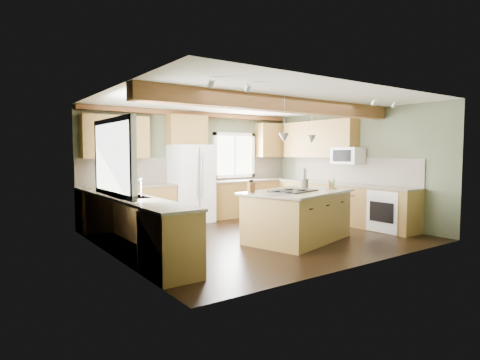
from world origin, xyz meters
TOP-DOWN VIEW (x-y plane):
  - floor at (0.00, 0.00)m, footprint 5.60×5.60m
  - ceiling at (0.00, 0.00)m, footprint 5.60×5.60m
  - wall_back at (0.00, 2.50)m, footprint 5.60×0.00m
  - wall_left at (-2.80, 0.00)m, footprint 0.00×5.00m
  - wall_right at (2.80, 0.00)m, footprint 0.00×5.00m
  - ceiling_beam at (0.00, -0.73)m, footprint 5.55×0.26m
  - soffit_trim at (0.00, 2.40)m, footprint 5.55×0.20m
  - backsplash_back at (0.00, 2.48)m, footprint 5.58×0.03m
  - backsplash_right at (2.78, 0.05)m, footprint 0.03×3.70m
  - base_cab_back_left at (-1.79, 2.20)m, footprint 2.02×0.60m
  - counter_back_left at (-1.79, 2.20)m, footprint 2.06×0.64m
  - base_cab_back_right at (1.49, 2.20)m, footprint 2.62×0.60m
  - counter_back_right at (1.49, 2.20)m, footprint 2.66×0.64m
  - base_cab_left at (-2.50, 0.05)m, footprint 0.60×3.70m
  - counter_left at (-2.50, 0.05)m, footprint 0.64×3.74m
  - base_cab_right at (2.50, 0.05)m, footprint 0.60×3.70m
  - counter_right at (2.50, 0.05)m, footprint 0.64×3.74m
  - upper_cab_back_left at (-1.99, 2.33)m, footprint 1.40×0.35m
  - upper_cab_over_fridge at (-0.30, 2.33)m, footprint 0.96×0.35m
  - upper_cab_right at (2.62, 0.90)m, footprint 0.35×2.20m
  - upper_cab_back_corner at (2.30, 2.33)m, footprint 0.90×0.35m
  - window_left at (-2.78, 0.05)m, footprint 0.04×1.60m
  - window_back at (1.15, 2.48)m, footprint 1.10×0.04m
  - sink at (-2.50, 0.05)m, footprint 0.50×0.65m
  - faucet at (-2.32, 0.05)m, footprint 0.02×0.02m
  - dishwasher at (-2.49, -1.25)m, footprint 0.60×0.60m
  - oven at (2.49, -1.25)m, footprint 0.60×0.72m
  - microwave at (2.58, -0.05)m, footprint 0.40×0.70m
  - pendant_left at (-0.08, -0.87)m, footprint 0.18×0.18m
  - pendant_right at (0.86, -0.60)m, footprint 0.18×0.18m
  - refrigerator at (-0.30, 2.12)m, footprint 0.90×0.74m
  - island at (0.39, -0.73)m, footprint 2.22×1.69m
  - island_top at (0.39, -0.73)m, footprint 2.38×1.86m
  - cooktop at (0.23, -0.78)m, footprint 0.97×0.78m
  - knife_block at (-0.52, -0.50)m, footprint 0.11×0.08m
  - utensil_crock at (0.93, -0.36)m, footprint 0.16×0.16m
  - bottle_tray at (1.23, -0.79)m, footprint 0.29×0.29m

SIDE VIEW (x-z plane):
  - floor at x=0.00m, z-range 0.00..0.00m
  - dishwasher at x=-2.49m, z-range 0.01..0.85m
  - oven at x=2.49m, z-range 0.01..0.85m
  - base_cab_back_left at x=-1.79m, z-range 0.00..0.88m
  - base_cab_back_right at x=1.49m, z-range 0.00..0.88m
  - base_cab_left at x=-2.50m, z-range 0.00..0.88m
  - base_cab_right at x=2.50m, z-range 0.00..0.88m
  - island at x=0.39m, z-range 0.00..0.88m
  - counter_back_left at x=-1.79m, z-range 0.88..0.92m
  - counter_back_right at x=1.49m, z-range 0.88..0.92m
  - counter_left at x=-2.50m, z-range 0.88..0.92m
  - counter_right at x=2.50m, z-range 0.88..0.92m
  - refrigerator at x=-0.30m, z-range 0.00..1.80m
  - island_top at x=0.39m, z-range 0.88..0.92m
  - sink at x=-2.50m, z-range 0.89..0.92m
  - cooktop at x=0.23m, z-range 0.92..0.94m
  - utensil_crock at x=0.93m, z-range 0.92..1.10m
  - knife_block at x=-0.52m, z-range 0.92..1.10m
  - bottle_tray at x=1.23m, z-range 0.92..1.11m
  - faucet at x=-2.32m, z-range 0.91..1.19m
  - backsplash_back at x=0.00m, z-range 0.92..1.50m
  - backsplash_right at x=2.78m, z-range 0.92..1.50m
  - wall_back at x=0.00m, z-range -1.50..4.10m
  - wall_left at x=-2.80m, z-range -1.20..3.80m
  - wall_right at x=2.80m, z-range -1.20..3.80m
  - window_back at x=1.15m, z-range 1.05..2.05m
  - window_left at x=-2.78m, z-range 1.02..2.08m
  - microwave at x=2.58m, z-range 1.36..1.74m
  - pendant_left at x=-0.08m, z-range 1.80..1.96m
  - pendant_right at x=0.86m, z-range 1.80..1.96m
  - upper_cab_back_left at x=-1.99m, z-range 1.50..2.40m
  - upper_cab_right at x=2.62m, z-range 1.50..2.40m
  - upper_cab_back_corner at x=2.30m, z-range 1.50..2.40m
  - upper_cab_over_fridge at x=-0.30m, z-range 1.80..2.50m
  - ceiling_beam at x=0.00m, z-range 2.34..2.60m
  - soffit_trim at x=0.00m, z-range 2.49..2.59m
  - ceiling at x=0.00m, z-range 2.60..2.60m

